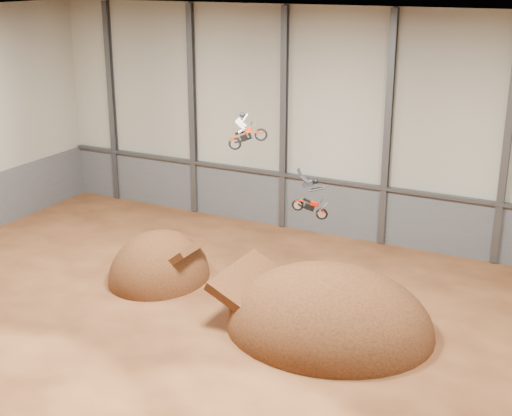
# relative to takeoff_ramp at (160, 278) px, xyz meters

# --- Properties ---
(floor) EXTENTS (40.00, 40.00, 0.00)m
(floor) POSITION_rel_takeoff_ramp_xyz_m (5.82, -4.33, 0.00)
(floor) COLOR #502915
(floor) RESTS_ON ground
(back_wall) EXTENTS (40.00, 0.10, 14.00)m
(back_wall) POSITION_rel_takeoff_ramp_xyz_m (5.82, 10.67, 7.00)
(back_wall) COLOR #AFAC9B
(back_wall) RESTS_ON ground
(ceiling) EXTENTS (40.00, 40.00, 0.00)m
(ceiling) POSITION_rel_takeoff_ramp_xyz_m (5.82, -4.33, 14.00)
(ceiling) COLOR black
(ceiling) RESTS_ON back_wall
(lower_band_back) EXTENTS (39.80, 0.18, 3.50)m
(lower_band_back) POSITION_rel_takeoff_ramp_xyz_m (5.82, 10.57, 1.75)
(lower_band_back) COLOR #57595F
(lower_band_back) RESTS_ON ground
(steel_rail) EXTENTS (39.80, 0.35, 0.20)m
(steel_rail) POSITION_rel_takeoff_ramp_xyz_m (5.82, 10.42, 3.55)
(steel_rail) COLOR #47494F
(steel_rail) RESTS_ON lower_band_back
(steel_column_0) EXTENTS (0.40, 0.36, 13.90)m
(steel_column_0) POSITION_rel_takeoff_ramp_xyz_m (-10.85, 10.47, 7.00)
(steel_column_0) COLOR #47494F
(steel_column_0) RESTS_ON ground
(steel_column_1) EXTENTS (0.40, 0.36, 13.90)m
(steel_column_1) POSITION_rel_takeoff_ramp_xyz_m (-4.18, 10.47, 7.00)
(steel_column_1) COLOR #47494F
(steel_column_1) RESTS_ON ground
(steel_column_2) EXTENTS (0.40, 0.36, 13.90)m
(steel_column_2) POSITION_rel_takeoff_ramp_xyz_m (2.49, 10.47, 7.00)
(steel_column_2) COLOR #47494F
(steel_column_2) RESTS_ON ground
(steel_column_3) EXTENTS (0.40, 0.36, 13.90)m
(steel_column_3) POSITION_rel_takeoff_ramp_xyz_m (9.15, 10.47, 7.00)
(steel_column_3) COLOR #47494F
(steel_column_3) RESTS_ON ground
(steel_column_4) EXTENTS (0.40, 0.36, 13.90)m
(steel_column_4) POSITION_rel_takeoff_ramp_xyz_m (15.82, 10.47, 7.00)
(steel_column_4) COLOR #47494F
(steel_column_4) RESTS_ON ground
(takeoff_ramp) EXTENTS (5.23, 6.04, 5.23)m
(takeoff_ramp) POSITION_rel_takeoff_ramp_xyz_m (0.00, 0.00, 0.00)
(takeoff_ramp) COLOR #381C0E
(takeoff_ramp) RESTS_ON ground
(landing_ramp) EXTENTS (9.88, 8.74, 5.70)m
(landing_ramp) POSITION_rel_takeoff_ramp_xyz_m (10.27, -1.14, 0.00)
(landing_ramp) COLOR #381C0E
(landing_ramp) RESTS_ON ground
(fmx_rider_a) EXTENTS (2.56, 1.62, 2.35)m
(fmx_rider_a) POSITION_rel_takeoff_ramp_xyz_m (5.22, 0.68, 8.74)
(fmx_rider_a) COLOR #C62500
(fmx_rider_b) EXTENTS (2.96, 1.30, 2.65)m
(fmx_rider_b) POSITION_rel_takeoff_ramp_xyz_m (8.31, 0.75, 5.76)
(fmx_rider_b) COLOR #BA1503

